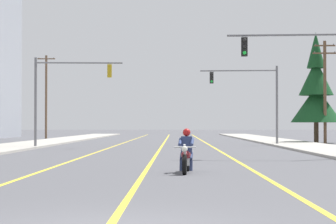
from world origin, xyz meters
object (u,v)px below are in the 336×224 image
at_px(motorcycle_with_rider, 186,155).
at_px(traffic_signal_near_left, 62,87).
at_px(traffic_signal_mid_right, 254,92).
at_px(utility_pole_right_far, 325,88).
at_px(conifer_tree_right_verge_far, 316,92).
at_px(traffic_signal_near_right, 309,71).
at_px(utility_pole_left_far, 46,95).

distance_m(motorcycle_with_rider, traffic_signal_near_left, 23.93).
height_order(traffic_signal_mid_right, utility_pole_right_far, utility_pole_right_far).
bearing_deg(conifer_tree_right_verge_far, traffic_signal_near_right, -103.22).
relative_size(motorcycle_with_rider, traffic_signal_mid_right, 0.35).
bearing_deg(utility_pole_right_far, traffic_signal_mid_right, -146.12).
bearing_deg(utility_pole_right_far, traffic_signal_near_left, -152.46).
distance_m(traffic_signal_near_right, utility_pole_left_far, 48.09).
distance_m(motorcycle_with_rider, traffic_signal_near_right, 11.33).
distance_m(traffic_signal_near_left, utility_pole_right_far, 23.16).
bearing_deg(traffic_signal_near_right, traffic_signal_mid_right, 90.56).
bearing_deg(traffic_signal_near_right, motorcycle_with_rider, -123.72).
bearing_deg(traffic_signal_mid_right, utility_pole_left_far, 131.93).
bearing_deg(utility_pole_right_far, motorcycle_with_rider, -110.60).
distance_m(traffic_signal_near_left, utility_pole_left_far, 30.69).
bearing_deg(motorcycle_with_rider, traffic_signal_near_right, 56.28).
xyz_separation_m(traffic_signal_near_right, traffic_signal_mid_right, (-0.19, 19.55, 0.03)).
height_order(traffic_signal_near_right, utility_pole_left_far, utility_pole_left_far).
height_order(motorcycle_with_rider, utility_pole_left_far, utility_pole_left_far).
height_order(utility_pole_right_far, utility_pole_left_far, utility_pole_left_far).
relative_size(traffic_signal_near_left, utility_pole_right_far, 0.71).
bearing_deg(conifer_tree_right_verge_far, traffic_signal_near_left, -148.46).
distance_m(traffic_signal_mid_right, utility_pole_right_far, 7.96).
relative_size(motorcycle_with_rider, traffic_signal_near_right, 0.35).
bearing_deg(utility_pole_left_far, utility_pole_right_far, -34.57).
height_order(traffic_signal_near_left, utility_pole_left_far, utility_pole_left_far).
distance_m(motorcycle_with_rider, conifer_tree_right_verge_far, 36.80).
distance_m(traffic_signal_near_left, conifer_tree_right_verge_far, 23.64).
distance_m(motorcycle_with_rider, traffic_signal_mid_right, 29.29).
height_order(motorcycle_with_rider, traffic_signal_near_left, traffic_signal_near_left).
height_order(traffic_signal_mid_right, conifer_tree_right_verge_far, conifer_tree_right_verge_far).
height_order(traffic_signal_near_right, conifer_tree_right_verge_far, conifer_tree_right_verge_far).
distance_m(traffic_signal_near_right, traffic_signal_near_left, 19.38).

